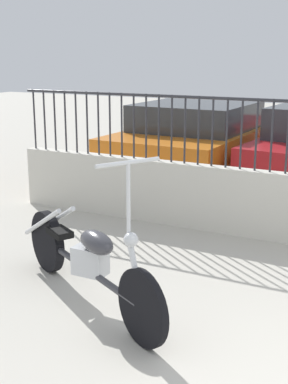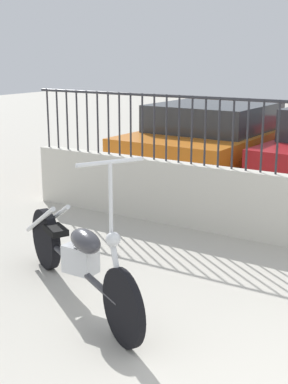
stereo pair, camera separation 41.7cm
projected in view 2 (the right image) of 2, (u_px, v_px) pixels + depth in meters
The scene contains 2 objects.
motorcycle_dark_grey at pixel (74, 254), 4.66m from camera, with size 2.13×1.24×1.36m.
car_orange at pixel (217, 140), 9.02m from camera, with size 2.00×3.99×1.28m.
Camera 2 is at (0.52, -2.55, 2.09)m, focal length 50.00 mm.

